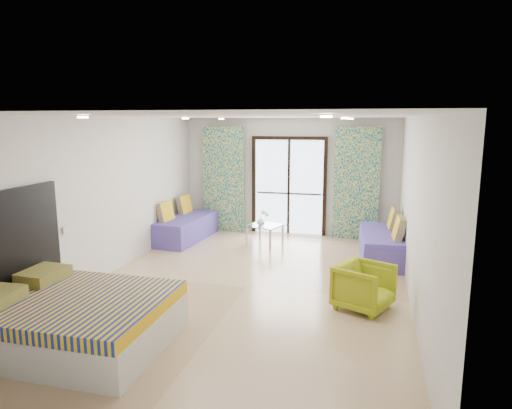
% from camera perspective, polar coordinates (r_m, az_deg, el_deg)
% --- Properties ---
extents(floor, '(5.00, 7.50, 0.01)m').
position_cam_1_polar(floor, '(7.44, -1.20, -10.28)').
color(floor, tan).
rests_on(floor, ground).
extents(ceiling, '(5.00, 7.50, 0.01)m').
position_cam_1_polar(ceiling, '(6.96, -1.29, 11.01)').
color(ceiling, silver).
rests_on(ceiling, ground).
extents(wall_back, '(5.00, 0.01, 2.70)m').
position_cam_1_polar(wall_back, '(10.69, 4.16, 3.52)').
color(wall_back, silver).
rests_on(wall_back, ground).
extents(wall_front, '(5.00, 0.01, 2.70)m').
position_cam_1_polar(wall_front, '(3.72, -17.18, -10.16)').
color(wall_front, silver).
rests_on(wall_front, ground).
extents(wall_left, '(0.01, 7.50, 2.70)m').
position_cam_1_polar(wall_left, '(8.10, -18.54, 0.79)').
color(wall_left, silver).
rests_on(wall_left, ground).
extents(wall_right, '(0.01, 7.50, 2.70)m').
position_cam_1_polar(wall_right, '(6.85, 19.35, -0.93)').
color(wall_right, silver).
rests_on(wall_right, ground).
extents(balcony_door, '(1.76, 0.08, 2.28)m').
position_cam_1_polar(balcony_door, '(10.68, 4.13, 3.01)').
color(balcony_door, black).
rests_on(balcony_door, floor).
extents(balcony_rail, '(1.52, 0.03, 0.04)m').
position_cam_1_polar(balcony_rail, '(10.73, 4.12, 1.39)').
color(balcony_rail, '#595451').
rests_on(balcony_rail, balcony_door).
extents(curtain_left, '(1.00, 0.10, 2.50)m').
position_cam_1_polar(curtain_left, '(10.91, -4.06, 3.13)').
color(curtain_left, white).
rests_on(curtain_left, floor).
extents(curtain_right, '(1.00, 0.10, 2.50)m').
position_cam_1_polar(curtain_right, '(10.37, 12.45, 2.53)').
color(curtain_right, white).
rests_on(curtain_right, floor).
extents(downlight_a, '(0.12, 0.12, 0.02)m').
position_cam_1_polar(downlight_a, '(5.73, -20.84, 10.17)').
color(downlight_a, '#FFE0B2').
rests_on(downlight_a, ceiling).
extents(downlight_b, '(0.12, 0.12, 0.02)m').
position_cam_1_polar(downlight_b, '(4.72, 8.78, 10.81)').
color(downlight_b, '#FFE0B2').
rests_on(downlight_b, ceiling).
extents(downlight_c, '(0.12, 0.12, 0.02)m').
position_cam_1_polar(downlight_c, '(8.37, -8.83, 10.58)').
color(downlight_c, '#FFE0B2').
rests_on(downlight_c, ceiling).
extents(downlight_d, '(0.12, 0.12, 0.02)m').
position_cam_1_polar(downlight_d, '(7.71, 11.03, 10.54)').
color(downlight_d, '#FFE0B2').
rests_on(downlight_d, ceiling).
extents(downlight_e, '(0.12, 0.12, 0.02)m').
position_cam_1_polar(downlight_e, '(10.24, -4.37, 10.62)').
color(downlight_e, '#FFE0B2').
rests_on(downlight_e, ceiling).
extents(downlight_f, '(0.12, 0.12, 0.02)m').
position_cam_1_polar(downlight_f, '(9.71, 11.76, 10.45)').
color(downlight_f, '#FFE0B2').
rests_on(downlight_f, ceiling).
extents(switch_plate, '(0.02, 0.10, 0.10)m').
position_cam_1_polar(switch_plate, '(7.28, -22.75, -2.93)').
color(switch_plate, silver).
rests_on(switch_plate, wall_left).
extents(bed, '(2.13, 1.74, 0.73)m').
position_cam_1_polar(bed, '(5.98, -21.78, -13.19)').
color(bed, silver).
rests_on(bed, floor).
extents(daybed_left, '(0.87, 1.93, 0.93)m').
position_cam_1_polar(daybed_left, '(10.32, -8.81, -2.81)').
color(daybed_left, '#5043A0').
rests_on(daybed_left, floor).
extents(daybed_right, '(0.87, 1.94, 0.94)m').
position_cam_1_polar(daybed_right, '(9.13, 15.45, -4.80)').
color(daybed_right, '#5043A0').
rests_on(daybed_right, floor).
extents(coffee_table, '(0.81, 0.81, 0.75)m').
position_cam_1_polar(coffee_table, '(9.79, 1.13, -2.83)').
color(coffee_table, silver).
rests_on(coffee_table, floor).
extents(vase, '(0.22, 0.22, 0.17)m').
position_cam_1_polar(vase, '(9.72, 0.62, -2.13)').
color(vase, white).
rests_on(vase, coffee_table).
extents(armchair, '(0.88, 0.90, 0.72)m').
position_cam_1_polar(armchair, '(6.69, 13.35, -9.70)').
color(armchair, '#9DA815').
rests_on(armchair, floor).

